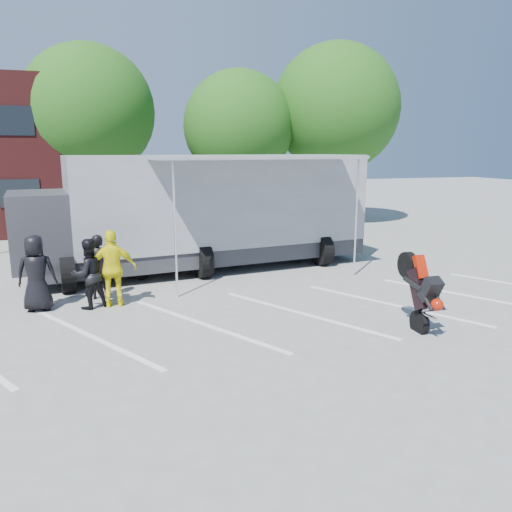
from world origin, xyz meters
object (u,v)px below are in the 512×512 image
transporter_truck (208,268)px  spectator_leather_c (89,274)px  spectator_leather_a (36,273)px  tree_right (336,108)px  stunt_bike_rider (405,323)px  tree_mid (239,126)px  spectator_hivis (113,269)px  spectator_leather_b (98,267)px  tree_left (89,112)px  parked_motorcycle (120,283)px

transporter_truck → spectator_leather_c: size_ratio=6.65×
spectator_leather_a → tree_right: bearing=-135.3°
stunt_bike_rider → spectator_leather_a: (-7.90, 3.53, 0.93)m
tree_mid → transporter_truck: bearing=-112.1°
transporter_truck → spectator_hivis: 4.57m
spectator_leather_b → stunt_bike_rider: bearing=157.6°
tree_right → stunt_bike_rider: bearing=-110.4°
transporter_truck → spectator_leather_a: size_ratio=6.20×
tree_left → spectator_leather_c: bearing=-91.0°
spectator_leather_b → spectator_hivis: 0.86m
parked_motorcycle → spectator_leather_c: spectator_leather_c is taller
tree_mid → tree_right: (5.00, -0.50, 0.93)m
tree_mid → spectator_leather_c: size_ratio=4.45×
transporter_truck → tree_left: bearing=103.0°
spectator_leather_a → spectator_hivis: spectator_hivis is taller
transporter_truck → spectator_hivis: (-3.07, -3.24, 0.96)m
spectator_leather_c → spectator_leather_a: bearing=-32.9°
spectator_leather_a → spectator_leather_b: spectator_leather_a is taller
tree_mid → spectator_leather_c: tree_mid is taller
tree_mid → parked_motorcycle: size_ratio=3.95×
tree_left → parked_motorcycle: bearing=-86.9°
tree_mid → spectator_leather_b: size_ratio=4.49×
stunt_bike_rider → parked_motorcycle: bearing=138.7°
transporter_truck → stunt_bike_rider: size_ratio=6.30×
tree_left → tree_mid: (7.00, -1.00, -0.62)m
parked_motorcycle → stunt_bike_rider: 8.12m
tree_mid → tree_right: size_ratio=0.84×
stunt_bike_rider → spectator_leather_c: bearing=155.2°
tree_right → tree_mid: bearing=174.3°
parked_motorcycle → spectator_leather_b: (-0.55, -1.47, 0.85)m
tree_left → spectator_leather_c: (-0.22, -12.96, -4.70)m
tree_right → transporter_truck: 13.27m
parked_motorcycle → spectator_leather_a: size_ratio=1.05×
tree_mid → tree_right: tree_right is taller
tree_right → transporter_truck: size_ratio=0.79×
stunt_bike_rider → spectator_leather_a: bearing=157.7°
tree_mid → tree_left: bearing=171.9°
tree_mid → spectator_leather_b: tree_mid is taller
spectator_hivis → parked_motorcycle: bearing=-89.5°
transporter_truck → spectator_leather_b: (-3.42, -2.46, 0.85)m
spectator_leather_b → spectator_leather_c: 0.76m
tree_right → stunt_bike_rider: size_ratio=5.00×
spectator_leather_b → tree_left: bearing=-80.1°
tree_mid → spectator_leather_a: size_ratio=4.15×
tree_left → spectator_leather_b: tree_left is taller
spectator_leather_a → spectator_leather_c: (1.18, -0.18, -0.06)m
stunt_bike_rider → transporter_truck: bearing=116.8°
spectator_leather_b → tree_right: bearing=-128.4°
tree_mid → spectator_hivis: size_ratio=4.00×
transporter_truck → stunt_bike_rider: transporter_truck is taller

